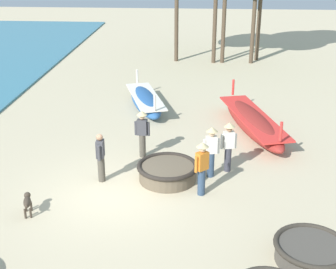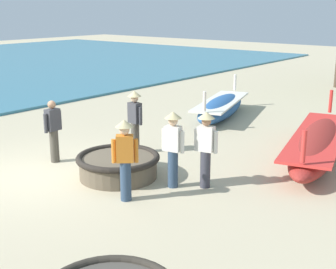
# 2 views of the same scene
# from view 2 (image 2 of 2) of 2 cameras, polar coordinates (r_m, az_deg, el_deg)

# --- Properties ---
(ground_plane) EXTENTS (80.00, 80.00, 0.00)m
(ground_plane) POSITION_cam_2_polar(r_m,az_deg,el_deg) (11.37, -14.97, -4.63)
(ground_plane) COLOR #C6B793
(coracle_nearest) EXTENTS (1.91, 1.91, 0.54)m
(coracle_nearest) POSITION_cam_2_polar(r_m,az_deg,el_deg) (10.73, -6.09, -3.70)
(coracle_nearest) COLOR brown
(coracle_nearest) RESTS_ON ground
(long_boat_ochre_hull) EXTENTS (2.30, 4.46, 1.26)m
(long_boat_ochre_hull) POSITION_cam_2_polar(r_m,az_deg,el_deg) (16.54, 6.47, 3.32)
(long_boat_ochre_hull) COLOR #285693
(long_boat_ochre_hull) RESTS_ON ground
(long_boat_green_hull) EXTENTS (2.47, 5.66, 1.38)m
(long_boat_green_hull) POSITION_cam_2_polar(r_m,az_deg,el_deg) (12.50, 17.78, -1.13)
(long_boat_green_hull) COLOR maroon
(long_boat_green_hull) RESTS_ON ground
(fisherman_with_hat) EXTENTS (0.42, 0.39, 1.67)m
(fisherman_with_hat) POSITION_cam_2_polar(r_m,az_deg,el_deg) (9.26, -5.26, -2.49)
(fisherman_with_hat) COLOR #2D425B
(fisherman_with_hat) RESTS_ON ground
(fisherman_by_coracle) EXTENTS (0.23, 0.53, 1.57)m
(fisherman_by_coracle) POSITION_cam_2_polar(r_m,az_deg,el_deg) (11.92, -13.81, 0.58)
(fisherman_by_coracle) COLOR #4C473D
(fisherman_by_coracle) RESTS_ON ground
(fisherman_standing_right) EXTENTS (0.53, 0.36, 1.67)m
(fisherman_standing_right) POSITION_cam_2_polar(r_m,az_deg,el_deg) (12.32, -4.06, 2.05)
(fisherman_standing_right) COLOR #4C473D
(fisherman_standing_right) RESTS_ON ground
(fisherman_crouching) EXTENTS (0.52, 0.36, 1.67)m
(fisherman_crouching) POSITION_cam_2_polar(r_m,az_deg,el_deg) (9.92, 4.63, -1.25)
(fisherman_crouching) COLOR #383842
(fisherman_crouching) RESTS_ON ground
(fisherman_hauling) EXTENTS (0.52, 0.36, 1.67)m
(fisherman_hauling) POSITION_cam_2_polar(r_m,az_deg,el_deg) (9.91, 0.61, -1.22)
(fisherman_hauling) COLOR #2D425B
(fisherman_hauling) RESTS_ON ground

